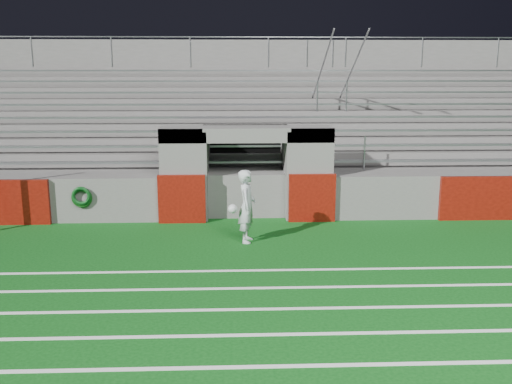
{
  "coord_description": "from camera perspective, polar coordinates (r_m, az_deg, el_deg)",
  "views": [
    {
      "loc": [
        -0.35,
        -12.41,
        4.14
      ],
      "look_at": [
        0.2,
        1.8,
        1.1
      ],
      "focal_mm": 40.0,
      "sensor_mm": 36.0,
      "label": 1
    }
  ],
  "objects": [
    {
      "name": "ground",
      "position": [
        13.09,
        -0.57,
        -6.38
      ],
      "size": [
        90.0,
        90.0,
        0.0
      ],
      "primitive_type": "plane",
      "color": "#0B4611",
      "rests_on": "ground"
    },
    {
      "name": "field_markings",
      "position": [
        8.49,
        0.45,
        -17.07
      ],
      "size": [
        28.0,
        8.09,
        0.01
      ],
      "color": "white",
      "rests_on": "ground"
    },
    {
      "name": "stadium_structure",
      "position": [
        20.55,
        -1.23,
        4.67
      ],
      "size": [
        26.0,
        8.48,
        5.42
      ],
      "color": "#5B5956",
      "rests_on": "ground"
    },
    {
      "name": "goalkeeper_with_ball",
      "position": [
        13.89,
        -0.94,
        -1.43
      ],
      "size": [
        0.72,
        0.7,
        1.8
      ],
      "color": "silver",
      "rests_on": "ground"
    },
    {
      "name": "hose_coil",
      "position": [
        16.25,
        -17.05,
        -0.47
      ],
      "size": [
        0.57,
        0.15,
        0.61
      ],
      "color": "#0B3B0D",
      "rests_on": "ground"
    }
  ]
}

